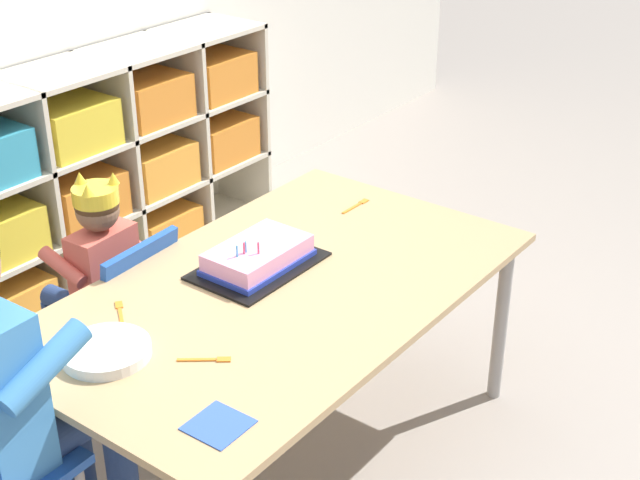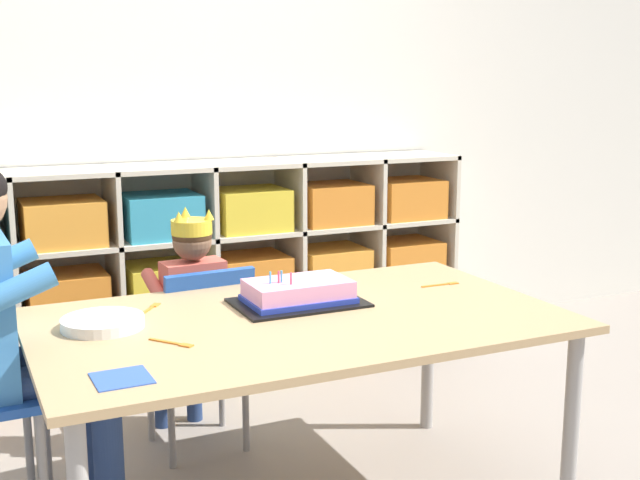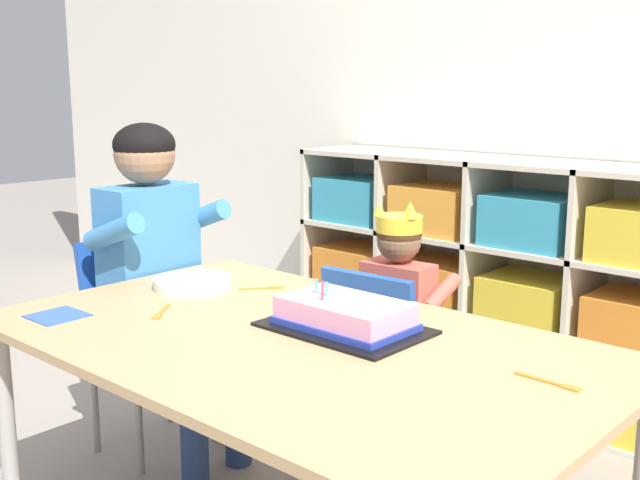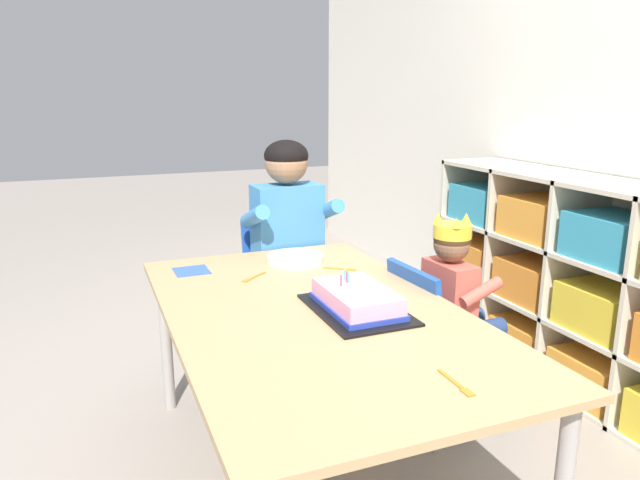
{
  "view_description": "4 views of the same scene",
  "coord_description": "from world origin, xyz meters",
  "px_view_note": "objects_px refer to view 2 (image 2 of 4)",
  "views": [
    {
      "loc": [
        -1.72,
        -1.44,
        1.93
      ],
      "look_at": [
        0.1,
        -0.07,
        0.75
      ],
      "focal_mm": 51.32,
      "sensor_mm": 36.0,
      "label": 1
    },
    {
      "loc": [
        -0.89,
        -2.05,
        1.28
      ],
      "look_at": [
        0.06,
        -0.02,
        0.84
      ],
      "focal_mm": 45.8,
      "sensor_mm": 36.0,
      "label": 2
    },
    {
      "loc": [
        1.19,
        -1.23,
        1.19
      ],
      "look_at": [
        0.08,
        0.0,
        0.86
      ],
      "focal_mm": 43.51,
      "sensor_mm": 36.0,
      "label": 3
    },
    {
      "loc": [
        1.61,
        -0.63,
        1.28
      ],
      "look_at": [
        -0.02,
        0.03,
        0.84
      ],
      "focal_mm": 33.13,
      "sensor_mm": 36.0,
      "label": 4
    }
  ],
  "objects_px": {
    "fork_near_cake_tray": "(442,284)",
    "fork_scattered_mid_table": "(174,343)",
    "adult_helper_seated": "(4,312)",
    "paper_plate_stack": "(103,323)",
    "activity_table": "(299,335)",
    "classroom_chair_blue": "(201,342)",
    "child_with_crown": "(189,297)",
    "birthday_cake_on_tray": "(298,294)",
    "fork_beside_plate_stack": "(150,308)"
  },
  "relations": [
    {
      "from": "birthday_cake_on_tray",
      "to": "fork_scattered_mid_table",
      "type": "height_order",
      "value": "birthday_cake_on_tray"
    },
    {
      "from": "child_with_crown",
      "to": "paper_plate_stack",
      "type": "height_order",
      "value": "child_with_crown"
    },
    {
      "from": "activity_table",
      "to": "classroom_chair_blue",
      "type": "xyz_separation_m",
      "value": [
        -0.14,
        0.53,
        -0.16
      ]
    },
    {
      "from": "birthday_cake_on_tray",
      "to": "paper_plate_stack",
      "type": "distance_m",
      "value": 0.58
    },
    {
      "from": "child_with_crown",
      "to": "fork_near_cake_tray",
      "type": "bearing_deg",
      "value": 141.13
    },
    {
      "from": "paper_plate_stack",
      "to": "fork_scattered_mid_table",
      "type": "relative_size",
      "value": 1.95
    },
    {
      "from": "birthday_cake_on_tray",
      "to": "fork_beside_plate_stack",
      "type": "height_order",
      "value": "birthday_cake_on_tray"
    },
    {
      "from": "activity_table",
      "to": "fork_near_cake_tray",
      "type": "relative_size",
      "value": 10.81
    },
    {
      "from": "fork_beside_plate_stack",
      "to": "fork_near_cake_tray",
      "type": "height_order",
      "value": "same"
    },
    {
      "from": "classroom_chair_blue",
      "to": "fork_near_cake_tray",
      "type": "distance_m",
      "value": 0.84
    },
    {
      "from": "fork_scattered_mid_table",
      "to": "adult_helper_seated",
      "type": "bearing_deg",
      "value": 14.85
    },
    {
      "from": "fork_near_cake_tray",
      "to": "activity_table",
      "type": "bearing_deg",
      "value": 14.12
    },
    {
      "from": "adult_helper_seated",
      "to": "birthday_cake_on_tray",
      "type": "bearing_deg",
      "value": -97.22
    },
    {
      "from": "adult_helper_seated",
      "to": "fork_scattered_mid_table",
      "type": "xyz_separation_m",
      "value": [
        0.38,
        -0.29,
        -0.05
      ]
    },
    {
      "from": "fork_near_cake_tray",
      "to": "fork_scattered_mid_table",
      "type": "distance_m",
      "value": 0.99
    },
    {
      "from": "birthday_cake_on_tray",
      "to": "fork_beside_plate_stack",
      "type": "xyz_separation_m",
      "value": [
        -0.42,
        0.13,
        -0.03
      ]
    },
    {
      "from": "classroom_chair_blue",
      "to": "fork_near_cake_tray",
      "type": "height_order",
      "value": "classroom_chair_blue"
    },
    {
      "from": "adult_helper_seated",
      "to": "fork_scattered_mid_table",
      "type": "bearing_deg",
      "value": -128.78
    },
    {
      "from": "activity_table",
      "to": "birthday_cake_on_tray",
      "type": "bearing_deg",
      "value": 67.88
    },
    {
      "from": "classroom_chair_blue",
      "to": "paper_plate_stack",
      "type": "bearing_deg",
      "value": 42.22
    },
    {
      "from": "classroom_chair_blue",
      "to": "adult_helper_seated",
      "type": "distance_m",
      "value": 0.77
    },
    {
      "from": "activity_table",
      "to": "fork_beside_plate_stack",
      "type": "relative_size",
      "value": 13.41
    },
    {
      "from": "adult_helper_seated",
      "to": "fork_near_cake_tray",
      "type": "distance_m",
      "value": 1.35
    },
    {
      "from": "child_with_crown",
      "to": "fork_beside_plate_stack",
      "type": "xyz_separation_m",
      "value": [
        -0.23,
        -0.38,
        0.09
      ]
    },
    {
      "from": "child_with_crown",
      "to": "birthday_cake_on_tray",
      "type": "distance_m",
      "value": 0.56
    },
    {
      "from": "fork_near_cake_tray",
      "to": "fork_scattered_mid_table",
      "type": "xyz_separation_m",
      "value": [
        -0.96,
        -0.22,
        0.0
      ]
    },
    {
      "from": "activity_table",
      "to": "paper_plate_stack",
      "type": "height_order",
      "value": "paper_plate_stack"
    },
    {
      "from": "paper_plate_stack",
      "to": "fork_scattered_mid_table",
      "type": "xyz_separation_m",
      "value": [
        0.14,
        -0.21,
        -0.01
      ]
    },
    {
      "from": "fork_scattered_mid_table",
      "to": "fork_beside_plate_stack",
      "type": "bearing_deg",
      "value": -41.85
    },
    {
      "from": "birthday_cake_on_tray",
      "to": "fork_near_cake_tray",
      "type": "distance_m",
      "value": 0.52
    },
    {
      "from": "child_with_crown",
      "to": "classroom_chair_blue",
      "type": "bearing_deg",
      "value": 89.68
    },
    {
      "from": "child_with_crown",
      "to": "activity_table",
      "type": "bearing_deg",
      "value": 99.0
    },
    {
      "from": "adult_helper_seated",
      "to": "paper_plate_stack",
      "type": "relative_size",
      "value": 4.81
    },
    {
      "from": "classroom_chair_blue",
      "to": "fork_beside_plate_stack",
      "type": "xyz_separation_m",
      "value": [
        -0.23,
        -0.27,
        0.22
      ]
    },
    {
      "from": "adult_helper_seated",
      "to": "fork_beside_plate_stack",
      "type": "bearing_deg",
      "value": -83.91
    },
    {
      "from": "fork_near_cake_tray",
      "to": "birthday_cake_on_tray",
      "type": "bearing_deg",
      "value": 2.12
    },
    {
      "from": "fork_near_cake_tray",
      "to": "fork_scattered_mid_table",
      "type": "bearing_deg",
      "value": 13.95
    },
    {
      "from": "paper_plate_stack",
      "to": "fork_near_cake_tray",
      "type": "xyz_separation_m",
      "value": [
        1.1,
        0.01,
        -0.01
      ]
    },
    {
      "from": "activity_table",
      "to": "fork_scattered_mid_table",
      "type": "relative_size",
      "value": 12.96
    },
    {
      "from": "child_with_crown",
      "to": "paper_plate_stack",
      "type": "relative_size",
      "value": 3.8
    },
    {
      "from": "adult_helper_seated",
      "to": "paper_plate_stack",
      "type": "bearing_deg",
      "value": -108.67
    },
    {
      "from": "paper_plate_stack",
      "to": "activity_table",
      "type": "bearing_deg",
      "value": -13.49
    },
    {
      "from": "birthday_cake_on_tray",
      "to": "fork_near_cake_tray",
      "type": "bearing_deg",
      "value": 1.1
    },
    {
      "from": "paper_plate_stack",
      "to": "fork_beside_plate_stack",
      "type": "xyz_separation_m",
      "value": [
        0.16,
        0.13,
        -0.01
      ]
    },
    {
      "from": "activity_table",
      "to": "birthday_cake_on_tray",
      "type": "height_order",
      "value": "birthday_cake_on_tray"
    },
    {
      "from": "activity_table",
      "to": "birthday_cake_on_tray",
      "type": "distance_m",
      "value": 0.16
    },
    {
      "from": "child_with_crown",
      "to": "paper_plate_stack",
      "type": "bearing_deg",
      "value": 49.45
    },
    {
      "from": "birthday_cake_on_tray",
      "to": "fork_scattered_mid_table",
      "type": "relative_size",
      "value": 3.34
    },
    {
      "from": "fork_beside_plate_stack",
      "to": "activity_table",
      "type": "bearing_deg",
      "value": 92.02
    },
    {
      "from": "paper_plate_stack",
      "to": "fork_near_cake_tray",
      "type": "bearing_deg",
      "value": 0.32
    }
  ]
}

